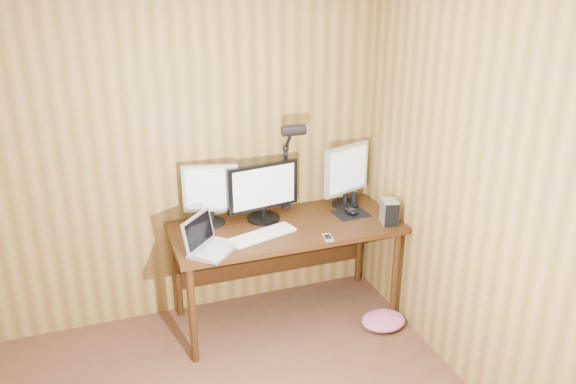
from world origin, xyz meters
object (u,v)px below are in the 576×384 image
monitor_center (263,191)px  laptop (208,242)px  hard_drive (389,212)px  phone (328,238)px  speaker (354,199)px  desk (282,237)px  monitor_left (211,193)px  monitor_right (346,174)px  desk_lamp (290,154)px  keyboard (263,235)px  mouse (351,211)px

monitor_center → laptop: size_ratio=1.34×
monitor_center → hard_drive: bearing=-32.0°
hard_drive → monitor_center: bearing=171.7°
phone → speaker: 0.63m
desk → monitor_left: monitor_left is taller
phone → monitor_right: bearing=63.3°
desk → speaker: speaker is taller
desk → phone: (0.20, -0.37, 0.13)m
phone → desk_lamp: (-0.08, 0.51, 0.44)m
monitor_right → desk_lamp: size_ratio=0.65×
monitor_center → monitor_left: monitor_left is taller
hard_drive → speaker: bearing=119.0°
keyboard → mouse: (0.73, 0.14, 0.01)m
phone → keyboard: bearing=164.7°
desk → speaker: bearing=8.9°
desk → monitor_left: 0.61m
keyboard → desk_lamp: size_ratio=0.68×
monitor_left → desk: bearing=-0.6°
monitor_center → mouse: monitor_center is taller
monitor_left → mouse: 1.04m
laptop → speaker: laptop is taller
desk → mouse: size_ratio=12.99×
keyboard → hard_drive: hard_drive is taller
monitor_left → desk_lamp: 0.63m
monitor_right → desk_lamp: (-0.44, 0.03, 0.19)m
phone → laptop: bearing=-178.6°
keyboard → mouse: size_ratio=4.00×
hard_drive → desk_lamp: 0.82m
speaker → desk_lamp: 0.64m
mouse → speaker: speaker is taller
monitor_right → keyboard: 0.85m
desk → hard_drive: (0.71, -0.28, 0.21)m
monitor_right → laptop: monitor_right is taller
laptop → hard_drive: (1.30, -0.02, 0.03)m
desk → monitor_right: bearing=11.9°
monitor_right → laptop: 1.22m
monitor_left → keyboard: monitor_left is taller
laptop → mouse: size_ratio=3.25×
phone → desk: bearing=127.3°
keyboard → speaker: 0.86m
hard_drive → mouse: bearing=143.6°
phone → mouse: bearing=54.2°
keyboard → mouse: 0.74m
desk → desk_lamp: (0.11, 0.15, 0.57)m
speaker → desk_lamp: desk_lamp is taller
monitor_center → mouse: (0.64, -0.12, -0.19)m
monitor_right → mouse: bearing=-120.7°
phone → desk_lamp: size_ratio=0.16×
desk_lamp → monitor_center: bearing=177.8°
monitor_center → monitor_right: (0.67, 0.04, 0.04)m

